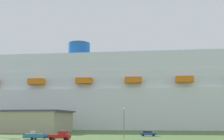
% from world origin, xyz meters
% --- Properties ---
extents(ground_plane, '(600.00, 600.00, 0.00)m').
position_xyz_m(ground_plane, '(0.00, 30.00, 0.00)').
color(ground_plane, '#4C6B38').
extents(cruise_ship, '(245.65, 53.40, 54.61)m').
position_xyz_m(cruise_ship, '(11.33, 70.29, 16.41)').
color(cruise_ship, white).
rests_on(cruise_ship, ground_plane).
extents(terminal_building, '(54.91, 21.04, 8.53)m').
position_xyz_m(terminal_building, '(-37.23, 26.92, 4.29)').
color(terminal_building, '#B7A88C').
rests_on(terminal_building, ground_plane).
extents(pickup_truck, '(5.65, 2.39, 2.20)m').
position_xyz_m(pickup_truck, '(2.52, -10.05, 1.04)').
color(pickup_truck, red).
rests_on(pickup_truck, ground_plane).
extents(small_boat_on_trailer, '(7.81, 2.13, 2.15)m').
position_xyz_m(small_boat_on_trailer, '(-3.60, -10.20, 0.96)').
color(small_boat_on_trailer, '#595960').
rests_on(small_boat_on_trailer, ground_plane).
extents(street_lamp, '(0.56, 0.56, 8.25)m').
position_xyz_m(street_lamp, '(17.38, -1.72, 5.35)').
color(street_lamp, slate).
rests_on(street_lamp, ground_plane).
extents(parked_car_blue_suv, '(4.84, 2.17, 1.58)m').
position_xyz_m(parked_car_blue_suv, '(22.90, 10.51, 0.83)').
color(parked_car_blue_suv, '#264C99').
rests_on(parked_car_blue_suv, ground_plane).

